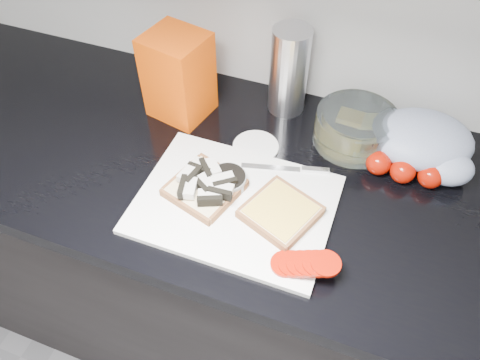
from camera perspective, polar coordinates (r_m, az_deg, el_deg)
name	(u,v)px	position (r m, az deg, el deg)	size (l,w,h in m)	color
base_cabinet	(297,290)	(1.41, 6.94, -13.20)	(3.50, 0.60, 0.86)	black
countertop	(316,193)	(1.04, 9.21, -1.52)	(3.50, 0.64, 0.04)	black
cutting_board	(235,204)	(0.97, -0.62, -2.96)	(0.40, 0.30, 0.01)	white
bread_left	(205,186)	(0.98, -4.25, -0.71)	(0.17, 0.17, 0.04)	beige
bread_right	(281,212)	(0.94, 4.98, -3.92)	(0.18, 0.18, 0.02)	beige
tomato_slices	(305,264)	(0.88, 7.96, -10.07)	(0.14, 0.09, 0.03)	#A01203
knife	(296,169)	(1.03, 6.88, 1.34)	(0.19, 0.06, 0.01)	silver
seed_tub	(228,181)	(0.99, -1.50, -0.18)	(0.08, 0.08, 0.04)	gray
tub_lid	(256,147)	(1.09, 1.93, 4.06)	(0.11, 0.11, 0.01)	white
glass_bowl	(355,128)	(1.11, 13.87, 6.16)	(0.19, 0.19, 0.08)	silver
bread_bag	(179,76)	(1.13, -7.50, 12.47)	(0.13, 0.12, 0.21)	#ED4203
steel_canister	(289,71)	(1.13, 5.97, 13.05)	(0.09, 0.09, 0.22)	silver
grocery_bag	(425,143)	(1.11, 21.64, 4.19)	(0.25, 0.22, 0.10)	#A1ACC6
whole_tomatoes	(404,170)	(1.06, 19.34, 1.16)	(0.16, 0.06, 0.05)	#A01203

